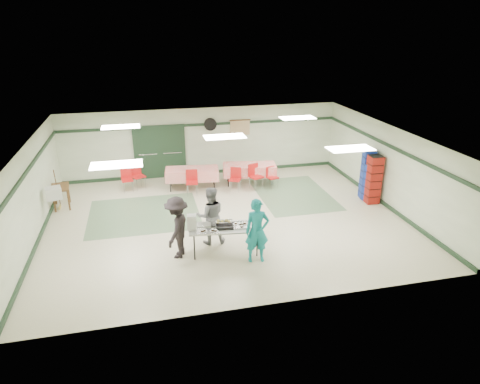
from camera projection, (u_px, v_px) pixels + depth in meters
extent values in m
plane|color=beige|center=(226.00, 219.00, 13.50)|extent=(11.00, 11.00, 0.00)
plane|color=silver|center=(225.00, 136.00, 12.50)|extent=(11.00, 11.00, 0.00)
plane|color=beige|center=(203.00, 142.00, 17.07)|extent=(11.00, 0.00, 11.00)
plane|color=beige|center=(268.00, 251.00, 8.94)|extent=(11.00, 0.00, 11.00)
plane|color=beige|center=(31.00, 195.00, 11.84)|extent=(0.00, 9.00, 9.00)
plane|color=beige|center=(388.00, 166.00, 14.17)|extent=(0.00, 9.00, 9.00)
cube|color=#1C3320|center=(203.00, 125.00, 16.78)|extent=(11.00, 0.06, 0.10)
cube|color=#1C3320|center=(204.00, 172.00, 17.52)|extent=(11.00, 0.06, 0.12)
cube|color=#1C3320|center=(27.00, 171.00, 11.59)|extent=(0.06, 9.00, 0.10)
cube|color=#1C3320|center=(40.00, 236.00, 12.32)|extent=(0.06, 9.00, 0.12)
cube|color=#1C3320|center=(390.00, 146.00, 13.90)|extent=(0.06, 9.00, 0.10)
cube|color=#1C3320|center=(382.00, 202.00, 14.64)|extent=(0.06, 9.00, 0.12)
cube|color=#64805D|center=(144.00, 214.00, 13.88)|extent=(3.50, 3.00, 0.01)
cube|color=#64805D|center=(293.00, 194.00, 15.45)|extent=(2.50, 3.50, 0.01)
cube|color=gray|center=(148.00, 153.00, 16.66)|extent=(0.90, 0.06, 2.10)
cube|color=gray|center=(172.00, 151.00, 16.86)|extent=(0.90, 0.06, 2.10)
cube|color=#1C3320|center=(160.00, 152.00, 16.74)|extent=(2.00, 0.03, 2.15)
cylinder|color=black|center=(210.00, 124.00, 16.82)|extent=(0.50, 0.10, 0.50)
cube|color=tan|center=(240.00, 128.00, 17.15)|extent=(0.80, 0.02, 0.60)
cube|color=#B2B2AD|center=(225.00, 227.00, 11.33)|extent=(1.98, 0.99, 0.04)
cylinder|color=black|center=(194.00, 247.00, 11.10)|extent=(0.04, 0.04, 0.72)
cylinder|color=black|center=(257.00, 244.00, 11.27)|extent=(0.04, 0.04, 0.72)
cylinder|color=black|center=(194.00, 236.00, 11.67)|extent=(0.04, 0.04, 0.72)
cylinder|color=black|center=(254.00, 233.00, 11.84)|extent=(0.04, 0.04, 0.72)
cube|color=silver|center=(244.00, 225.00, 11.38)|extent=(0.64, 0.52, 0.02)
cube|color=silver|center=(222.00, 224.00, 11.45)|extent=(0.67, 0.54, 0.02)
cube|color=silver|center=(207.00, 231.00, 11.06)|extent=(0.63, 0.51, 0.02)
cube|color=black|center=(225.00, 227.00, 11.24)|extent=(0.50, 0.34, 0.08)
cube|color=white|center=(192.00, 222.00, 11.13)|extent=(0.27, 0.25, 0.40)
imported|color=teal|center=(257.00, 231.00, 10.89)|extent=(0.66, 0.46, 1.70)
imported|color=gray|center=(210.00, 216.00, 11.81)|extent=(0.82, 0.65, 1.66)
imported|color=black|center=(177.00, 227.00, 11.10)|extent=(0.99, 1.24, 1.68)
cube|color=red|center=(249.00, 165.00, 16.25)|extent=(2.09, 1.17, 0.05)
cube|color=red|center=(249.00, 170.00, 16.32)|extent=(2.09, 1.19, 0.40)
cylinder|color=black|center=(228.00, 178.00, 16.03)|extent=(0.04, 0.04, 0.72)
cylinder|color=black|center=(272.00, 177.00, 16.13)|extent=(0.04, 0.04, 0.72)
cylinder|color=black|center=(228.00, 172.00, 16.64)|extent=(0.04, 0.04, 0.72)
cylinder|color=black|center=(270.00, 171.00, 16.74)|extent=(0.04, 0.04, 0.72)
cube|color=red|center=(192.00, 169.00, 15.78)|extent=(2.02, 1.06, 0.05)
cube|color=red|center=(192.00, 174.00, 15.85)|extent=(2.02, 1.08, 0.40)
cylinder|color=black|center=(170.00, 183.00, 15.54)|extent=(0.04, 0.04, 0.72)
cylinder|color=black|center=(214.00, 181.00, 15.71)|extent=(0.04, 0.04, 0.72)
cylinder|color=black|center=(171.00, 177.00, 16.14)|extent=(0.04, 0.04, 0.72)
cylinder|color=black|center=(213.00, 175.00, 16.30)|extent=(0.04, 0.04, 0.72)
cube|color=red|center=(256.00, 177.00, 15.77)|extent=(0.57, 0.57, 0.04)
cube|color=red|center=(253.00, 169.00, 15.83)|extent=(0.42, 0.20, 0.44)
cylinder|color=silver|center=(255.00, 186.00, 15.64)|extent=(0.02, 0.02, 0.46)
cylinder|color=silver|center=(263.00, 184.00, 15.83)|extent=(0.02, 0.02, 0.46)
cylinder|color=silver|center=(249.00, 183.00, 15.91)|extent=(0.02, 0.02, 0.46)
cylinder|color=silver|center=(257.00, 181.00, 16.09)|extent=(0.02, 0.02, 0.46)
cube|color=red|center=(235.00, 180.00, 15.62)|extent=(0.53, 0.53, 0.04)
cube|color=red|center=(236.00, 172.00, 15.70)|extent=(0.38, 0.20, 0.40)
cylinder|color=silver|center=(230.00, 187.00, 15.58)|extent=(0.02, 0.02, 0.42)
cylinder|color=silver|center=(239.00, 187.00, 15.53)|extent=(0.02, 0.02, 0.42)
cylinder|color=silver|center=(232.00, 184.00, 15.88)|extent=(0.02, 0.02, 0.42)
cylinder|color=silver|center=(240.00, 184.00, 15.82)|extent=(0.02, 0.02, 0.42)
cube|color=red|center=(273.00, 177.00, 15.94)|extent=(0.46, 0.46, 0.04)
cube|color=red|center=(270.00, 171.00, 15.99)|extent=(0.36, 0.15, 0.37)
cylinder|color=silver|center=(271.00, 185.00, 15.83)|extent=(0.02, 0.02, 0.39)
cylinder|color=silver|center=(278.00, 183.00, 15.97)|extent=(0.02, 0.02, 0.39)
cylinder|color=silver|center=(267.00, 182.00, 16.06)|extent=(0.02, 0.02, 0.39)
cylinder|color=silver|center=(273.00, 181.00, 16.20)|extent=(0.02, 0.02, 0.39)
cube|color=red|center=(192.00, 183.00, 15.28)|extent=(0.46, 0.46, 0.04)
cube|color=red|center=(192.00, 175.00, 15.37)|extent=(0.42, 0.09, 0.42)
cylinder|color=silver|center=(188.00, 191.00, 15.20)|extent=(0.02, 0.02, 0.44)
cylinder|color=silver|center=(197.00, 190.00, 15.23)|extent=(0.02, 0.02, 0.44)
cylinder|color=silver|center=(188.00, 187.00, 15.51)|extent=(0.02, 0.02, 0.44)
cylinder|color=silver|center=(197.00, 187.00, 15.54)|extent=(0.02, 0.02, 0.44)
cube|color=red|center=(138.00, 176.00, 15.83)|extent=(0.59, 0.59, 0.04)
cube|color=red|center=(135.00, 169.00, 15.88)|extent=(0.41, 0.23, 0.44)
cylinder|color=silver|center=(137.00, 185.00, 15.69)|extent=(0.02, 0.02, 0.46)
cylinder|color=silver|center=(145.00, 183.00, 15.90)|extent=(0.02, 0.02, 0.46)
cylinder|color=silver|center=(133.00, 183.00, 15.94)|extent=(0.02, 0.02, 0.46)
cylinder|color=silver|center=(141.00, 180.00, 16.15)|extent=(0.02, 0.02, 0.46)
cube|color=red|center=(127.00, 180.00, 15.58)|extent=(0.45, 0.45, 0.04)
cube|color=red|center=(126.00, 173.00, 15.65)|extent=(0.40, 0.09, 0.40)
cylinder|color=silver|center=(124.00, 188.00, 15.47)|extent=(0.02, 0.02, 0.42)
cylinder|color=silver|center=(133.00, 187.00, 15.57)|extent=(0.02, 0.02, 0.42)
cylinder|color=silver|center=(123.00, 185.00, 15.75)|extent=(0.02, 0.02, 0.42)
cylinder|color=silver|center=(132.00, 184.00, 15.85)|extent=(0.02, 0.02, 0.42)
cube|color=#193096|center=(371.00, 183.00, 14.64)|extent=(0.45, 0.45, 1.34)
cube|color=maroon|center=(373.00, 180.00, 14.46)|extent=(0.46, 0.46, 1.69)
cube|color=#193096|center=(367.00, 174.00, 14.83)|extent=(0.45, 0.45, 1.77)
cube|color=brown|center=(60.00, 187.00, 14.14)|extent=(0.65, 0.91, 0.05)
cube|color=brown|center=(54.00, 202.00, 13.90)|extent=(0.05, 0.05, 0.70)
cube|color=brown|center=(69.00, 200.00, 14.04)|extent=(0.05, 0.05, 0.70)
cube|color=brown|center=(55.00, 195.00, 14.51)|extent=(0.05, 0.05, 0.70)
cube|color=brown|center=(69.00, 193.00, 14.65)|extent=(0.05, 0.05, 0.70)
cube|color=silver|center=(54.00, 193.00, 13.09)|extent=(0.54, 0.50, 0.36)
cylinder|color=brown|center=(57.00, 188.00, 14.06)|extent=(0.07, 0.22, 1.36)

